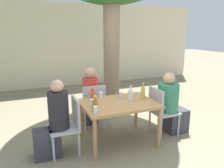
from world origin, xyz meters
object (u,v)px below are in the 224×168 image
(dining_table_front, at_px, (119,107))
(person_seated_0, at_px, (53,124))
(drinking_glass_4, at_px, (139,94))
(person_seated_1, at_px, (171,106))
(amber_bottle_2, at_px, (95,105))
(drinking_glass_3, at_px, (96,110))
(soda_bottle_1, at_px, (93,95))
(oil_cruet_3, at_px, (143,93))
(drinking_glass_1, at_px, (92,103))
(patio_chair_1, at_px, (161,109))
(patio_chair_2, at_px, (93,104))
(water_bottle_0, at_px, (130,95))
(drinking_glass_2, at_px, (121,95))
(drinking_glass_0, at_px, (101,95))
(person_seated_2, at_px, (89,99))
(patio_chair_0, at_px, (69,123))

(dining_table_front, distance_m, person_seated_0, 1.08)
(drinking_glass_4, bearing_deg, person_seated_1, -17.13)
(amber_bottle_2, xyz_separation_m, drinking_glass_4, (0.97, 0.42, -0.05))
(dining_table_front, relative_size, drinking_glass_3, 10.50)
(soda_bottle_1, xyz_separation_m, drinking_glass_3, (-0.16, -0.66, -0.03))
(person_seated_1, height_order, drinking_glass_4, person_seated_1)
(oil_cruet_3, bearing_deg, drinking_glass_1, -176.53)
(patio_chair_1, relative_size, person_seated_0, 0.74)
(person_seated_1, bearing_deg, amber_bottle_2, 98.59)
(patio_chair_2, height_order, water_bottle_0, water_bottle_0)
(water_bottle_0, distance_m, drinking_glass_2, 0.22)
(person_seated_0, bearing_deg, water_bottle_0, 90.34)
(drinking_glass_2, relative_size, drinking_glass_3, 0.97)
(person_seated_0, xyz_separation_m, drinking_glass_3, (0.57, -0.34, 0.25))
(dining_table_front, height_order, amber_bottle_2, amber_bottle_2)
(drinking_glass_3, bearing_deg, drinking_glass_4, 27.69)
(soda_bottle_1, relative_size, drinking_glass_0, 2.32)
(water_bottle_0, bearing_deg, person_seated_2, 116.81)
(person_seated_2, height_order, drinking_glass_3, person_seated_2)
(patio_chair_0, height_order, amber_bottle_2, amber_bottle_2)
(oil_cruet_3, distance_m, drinking_glass_2, 0.38)
(drinking_glass_0, xyz_separation_m, drinking_glass_4, (0.67, -0.19, -0.01))
(drinking_glass_0, bearing_deg, amber_bottle_2, -116.11)
(drinking_glass_1, height_order, drinking_glass_4, drinking_glass_1)
(dining_table_front, relative_size, person_seated_0, 1.02)
(person_seated_0, height_order, soda_bottle_1, person_seated_0)
(water_bottle_0, distance_m, oil_cruet_3, 0.25)
(person_seated_0, height_order, drinking_glass_1, person_seated_0)
(patio_chair_2, xyz_separation_m, drinking_glass_1, (-0.23, -0.72, 0.28))
(amber_bottle_2, distance_m, drinking_glass_4, 1.05)
(oil_cruet_3, distance_m, drinking_glass_0, 0.75)
(soda_bottle_1, height_order, drinking_glass_4, soda_bottle_1)
(dining_table_front, xyz_separation_m, water_bottle_0, (0.22, 0.01, 0.19))
(person_seated_2, bearing_deg, drinking_glass_1, 76.57)
(patio_chair_1, bearing_deg, drinking_glass_0, 70.13)
(person_seated_1, bearing_deg, patio_chair_0, 90.00)
(patio_chair_1, bearing_deg, person_seated_0, 90.00)
(drinking_glass_0, bearing_deg, drinking_glass_2, -28.36)
(person_seated_1, height_order, person_seated_2, person_seated_2)
(person_seated_0, height_order, drinking_glass_4, person_seated_0)
(person_seated_0, xyz_separation_m, drinking_glass_4, (1.56, 0.18, 0.24))
(patio_chair_2, xyz_separation_m, drinking_glass_2, (0.38, -0.49, 0.28))
(patio_chair_2, height_order, drinking_glass_3, patio_chair_2)
(drinking_glass_3, bearing_deg, patio_chair_0, 134.16)
(drinking_glass_0, relative_size, drinking_glass_2, 0.89)
(person_seated_1, xyz_separation_m, oil_cruet_3, (-0.60, 0.02, 0.31))
(person_seated_2, relative_size, amber_bottle_2, 5.02)
(soda_bottle_1, bearing_deg, patio_chair_1, -15.04)
(drinking_glass_1, distance_m, drinking_glass_2, 0.65)
(person_seated_0, distance_m, drinking_glass_3, 0.71)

